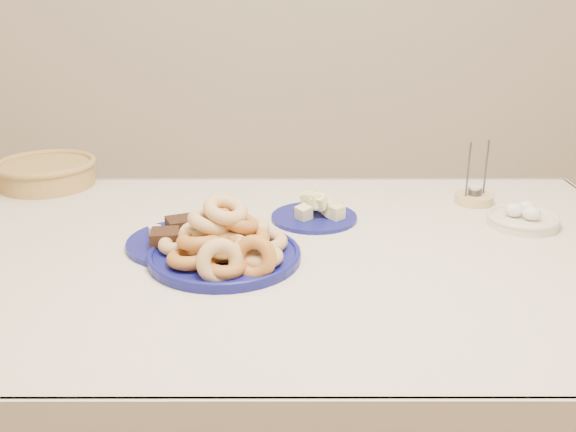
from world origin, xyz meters
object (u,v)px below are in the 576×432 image
(brownie_plate, at_px, (188,239))
(egg_bowl, at_px, (523,218))
(dining_table, at_px, (288,292))
(donut_platter, at_px, (225,245))
(candle_holder, at_px, (474,197))
(melon_plate, at_px, (317,212))
(wicker_basket, at_px, (47,172))

(brownie_plate, bearing_deg, egg_bowl, 8.83)
(dining_table, distance_m, donut_platter, 0.21)
(dining_table, distance_m, candle_holder, 0.62)
(donut_platter, distance_m, candle_holder, 0.75)
(melon_plate, bearing_deg, dining_table, -110.70)
(melon_plate, relative_size, brownie_plate, 1.03)
(donut_platter, height_order, wicker_basket, donut_platter)
(dining_table, bearing_deg, candle_holder, 32.39)
(melon_plate, height_order, brownie_plate, melon_plate)
(dining_table, height_order, donut_platter, donut_platter)
(dining_table, xyz_separation_m, brownie_plate, (-0.23, 0.03, 0.12))
(candle_holder, distance_m, egg_bowl, 0.19)
(dining_table, relative_size, donut_platter, 4.48)
(donut_platter, bearing_deg, egg_bowl, 16.71)
(dining_table, xyz_separation_m, donut_platter, (-0.14, -0.06, 0.14))
(melon_plate, bearing_deg, egg_bowl, -4.88)
(melon_plate, bearing_deg, candle_holder, 16.31)
(wicker_basket, bearing_deg, egg_bowl, -14.32)
(melon_plate, relative_size, candle_holder, 1.67)
(wicker_basket, xyz_separation_m, candle_holder, (1.22, -0.16, -0.02))
(egg_bowl, bearing_deg, melon_plate, 175.12)
(wicker_basket, bearing_deg, brownie_plate, -43.37)
(brownie_plate, xyz_separation_m, wicker_basket, (-0.48, 0.46, 0.03))
(melon_plate, distance_m, egg_bowl, 0.51)
(melon_plate, bearing_deg, wicker_basket, 159.93)
(dining_table, xyz_separation_m, candle_holder, (0.51, 0.32, 0.12))
(brownie_plate, distance_m, wicker_basket, 0.67)
(brownie_plate, bearing_deg, donut_platter, -43.90)
(wicker_basket, height_order, egg_bowl, wicker_basket)
(dining_table, distance_m, brownie_plate, 0.26)
(egg_bowl, bearing_deg, brownie_plate, -171.17)
(brownie_plate, xyz_separation_m, egg_bowl, (0.81, 0.13, 0.00))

